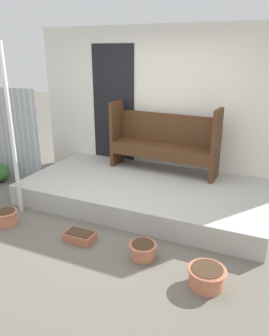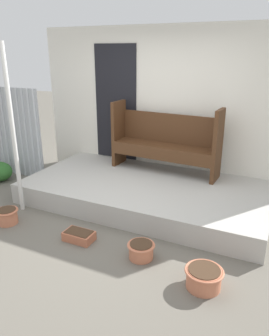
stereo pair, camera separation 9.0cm
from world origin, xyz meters
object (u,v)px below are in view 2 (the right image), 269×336
at_px(support_post, 13,132).
at_px(bench, 165,139).
at_px(flower_pot_middle, 141,250).
at_px(flower_pot_right, 204,277).
at_px(flower_pot_left, 7,216).
at_px(planter_box_rect, 79,236).

height_order(support_post, bench, support_post).
distance_m(support_post, flower_pot_middle, 2.36).
bearing_deg(flower_pot_right, bench, 119.41).
height_order(flower_pot_left, flower_pot_middle, flower_pot_left).
relative_size(flower_pot_left, flower_pot_middle, 0.97).
distance_m(support_post, planter_box_rect, 1.69).
bearing_deg(flower_pot_middle, support_post, 170.35).
distance_m(bench, planter_box_rect, 2.18).
bearing_deg(flower_pot_middle, bench, 103.43).
relative_size(support_post, flower_pot_left, 7.60).
distance_m(support_post, flower_pot_left, 1.13).
distance_m(bench, flower_pot_left, 2.64).
bearing_deg(bench, flower_pot_right, -57.57).
bearing_deg(support_post, planter_box_rect, -15.77).
relative_size(flower_pot_middle, planter_box_rect, 0.86).
height_order(support_post, flower_pot_right, support_post).
relative_size(flower_pot_left, planter_box_rect, 0.83).
xyz_separation_m(bench, flower_pot_left, (-1.47, -2.06, -0.74)).
bearing_deg(planter_box_rect, support_post, 164.23).
bearing_deg(planter_box_rect, flower_pot_right, -6.56).
height_order(support_post, planter_box_rect, support_post).
distance_m(support_post, bench, 2.32).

